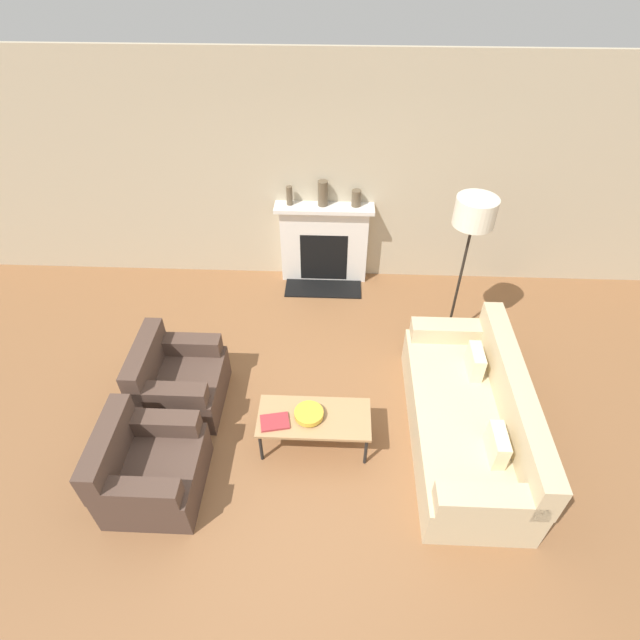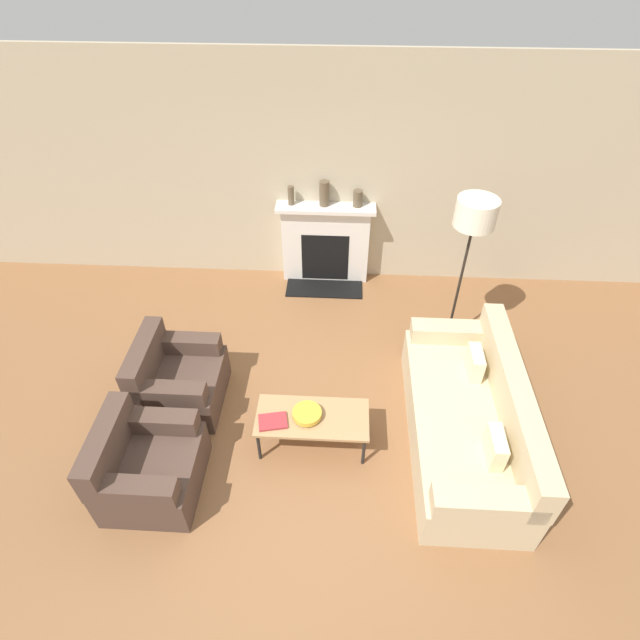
{
  "view_description": "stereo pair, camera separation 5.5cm",
  "coord_description": "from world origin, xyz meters",
  "px_view_note": "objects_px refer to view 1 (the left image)",
  "views": [
    {
      "loc": [
        0.28,
        -2.68,
        4.2
      ],
      "look_at": [
        0.1,
        1.55,
        0.45
      ],
      "focal_mm": 28.0,
      "sensor_mm": 36.0,
      "label": 1
    },
    {
      "loc": [
        0.33,
        -2.68,
        4.2
      ],
      "look_at": [
        0.1,
        1.55,
        0.45
      ],
      "focal_mm": 28.0,
      "sensor_mm": 36.0,
      "label": 2
    }
  ],
  "objects_px": {
    "book": "(275,422)",
    "mantel_vase_center_right": "(356,198)",
    "coffee_table": "(314,419)",
    "floor_lamp": "(473,221)",
    "mantel_vase_left": "(289,196)",
    "couch": "(470,418)",
    "bowl": "(309,414)",
    "armchair_far": "(178,382)",
    "fireplace": "(324,244)",
    "armchair_near": "(149,469)",
    "mantel_vase_center_left": "(323,193)"
  },
  "relations": [
    {
      "from": "armchair_near",
      "to": "mantel_vase_left",
      "type": "distance_m",
      "value": 3.58
    },
    {
      "from": "coffee_table",
      "to": "mantel_vase_left",
      "type": "relative_size",
      "value": 4.4
    },
    {
      "from": "bowl",
      "to": "floor_lamp",
      "type": "height_order",
      "value": "floor_lamp"
    },
    {
      "from": "armchair_far",
      "to": "floor_lamp",
      "type": "relative_size",
      "value": 0.46
    },
    {
      "from": "armchair_far",
      "to": "floor_lamp",
      "type": "height_order",
      "value": "floor_lamp"
    },
    {
      "from": "book",
      "to": "armchair_near",
      "type": "bearing_deg",
      "value": -168.42
    },
    {
      "from": "armchair_near",
      "to": "armchair_far",
      "type": "bearing_deg",
      "value": 0.0
    },
    {
      "from": "fireplace",
      "to": "couch",
      "type": "xyz_separation_m",
      "value": [
        1.5,
        -2.63,
        -0.23
      ]
    },
    {
      "from": "fireplace",
      "to": "mantel_vase_center_left",
      "type": "height_order",
      "value": "mantel_vase_center_left"
    },
    {
      "from": "book",
      "to": "floor_lamp",
      "type": "xyz_separation_m",
      "value": [
        1.89,
        1.65,
        1.21
      ]
    },
    {
      "from": "armchair_far",
      "to": "mantel_vase_left",
      "type": "height_order",
      "value": "mantel_vase_left"
    },
    {
      "from": "couch",
      "to": "bowl",
      "type": "xyz_separation_m",
      "value": [
        -1.55,
        -0.12,
        0.14
      ]
    },
    {
      "from": "fireplace",
      "to": "couch",
      "type": "height_order",
      "value": "fireplace"
    },
    {
      "from": "armchair_near",
      "to": "mantel_vase_center_left",
      "type": "height_order",
      "value": "mantel_vase_center_left"
    },
    {
      "from": "couch",
      "to": "bowl",
      "type": "relative_size",
      "value": 7.91
    },
    {
      "from": "mantel_vase_center_right",
      "to": "bowl",
      "type": "bearing_deg",
      "value": -99.08
    },
    {
      "from": "fireplace",
      "to": "coffee_table",
      "type": "relative_size",
      "value": 1.18
    },
    {
      "from": "armchair_near",
      "to": "armchair_far",
      "type": "height_order",
      "value": "same"
    },
    {
      "from": "couch",
      "to": "armchair_far",
      "type": "height_order",
      "value": "couch"
    },
    {
      "from": "couch",
      "to": "mantel_vase_center_right",
      "type": "height_order",
      "value": "mantel_vase_center_right"
    },
    {
      "from": "bowl",
      "to": "mantel_vase_left",
      "type": "bearing_deg",
      "value": 98.1
    },
    {
      "from": "book",
      "to": "mantel_vase_left",
      "type": "height_order",
      "value": "mantel_vase_left"
    },
    {
      "from": "armchair_near",
      "to": "floor_lamp",
      "type": "xyz_separation_m",
      "value": [
        2.97,
        2.11,
        1.32
      ]
    },
    {
      "from": "book",
      "to": "mantel_vase_center_right",
      "type": "relative_size",
      "value": 1.42
    },
    {
      "from": "armchair_near",
      "to": "coffee_table",
      "type": "height_order",
      "value": "armchair_near"
    },
    {
      "from": "mantel_vase_center_right",
      "to": "couch",
      "type": "bearing_deg",
      "value": -67.31
    },
    {
      "from": "mantel_vase_left",
      "to": "floor_lamp",
      "type": "bearing_deg",
      "value": -31.13
    },
    {
      "from": "fireplace",
      "to": "floor_lamp",
      "type": "bearing_deg",
      "value": -37.46
    },
    {
      "from": "mantel_vase_center_left",
      "to": "book",
      "type": "bearing_deg",
      "value": -96.76
    },
    {
      "from": "coffee_table",
      "to": "floor_lamp",
      "type": "height_order",
      "value": "floor_lamp"
    },
    {
      "from": "bowl",
      "to": "mantel_vase_left",
      "type": "height_order",
      "value": "mantel_vase_left"
    },
    {
      "from": "bowl",
      "to": "book",
      "type": "relative_size",
      "value": 0.93
    },
    {
      "from": "book",
      "to": "mantel_vase_left",
      "type": "bearing_deg",
      "value": 79.96
    },
    {
      "from": "book",
      "to": "mantel_vase_center_right",
      "type": "xyz_separation_m",
      "value": [
        0.75,
        2.84,
        0.8
      ]
    },
    {
      "from": "bowl",
      "to": "mantel_vase_center_left",
      "type": "bearing_deg",
      "value": 89.51
    },
    {
      "from": "armchair_near",
      "to": "mantel_vase_center_left",
      "type": "bearing_deg",
      "value": -23.14
    },
    {
      "from": "armchair_near",
      "to": "coffee_table",
      "type": "xyz_separation_m",
      "value": [
        1.44,
        0.55,
        0.07
      ]
    },
    {
      "from": "bowl",
      "to": "armchair_far",
      "type": "bearing_deg",
      "value": 161.24
    },
    {
      "from": "book",
      "to": "fireplace",
      "type": "bearing_deg",
      "value": 71.16
    },
    {
      "from": "coffee_table",
      "to": "book",
      "type": "relative_size",
      "value": 3.61
    },
    {
      "from": "armchair_far",
      "to": "bowl",
      "type": "xyz_separation_m",
      "value": [
        1.39,
        -0.47,
        0.15
      ]
    },
    {
      "from": "couch",
      "to": "armchair_far",
      "type": "bearing_deg",
      "value": -96.87
    },
    {
      "from": "couch",
      "to": "mantel_vase_center_left",
      "type": "xyz_separation_m",
      "value": [
        -1.52,
        2.64,
        0.96
      ]
    },
    {
      "from": "mantel_vase_center_right",
      "to": "book",
      "type": "bearing_deg",
      "value": -104.85
    },
    {
      "from": "fireplace",
      "to": "armchair_far",
      "type": "bearing_deg",
      "value": -122.2
    },
    {
      "from": "fireplace",
      "to": "floor_lamp",
      "type": "distance_m",
      "value": 2.22
    },
    {
      "from": "fireplace",
      "to": "mantel_vase_left",
      "type": "relative_size",
      "value": 5.21
    },
    {
      "from": "bowl",
      "to": "floor_lamp",
      "type": "relative_size",
      "value": 0.15
    },
    {
      "from": "fireplace",
      "to": "armchair_far",
      "type": "height_order",
      "value": "fireplace"
    },
    {
      "from": "couch",
      "to": "fireplace",
      "type": "bearing_deg",
      "value": -150.25
    }
  ]
}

